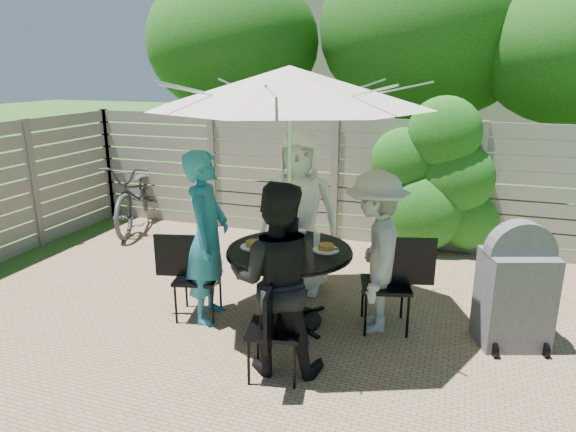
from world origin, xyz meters
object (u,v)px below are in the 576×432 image
(chair_front, at_px, (275,348))
(plate_back, at_px, (294,235))
(glass_front, at_px, (297,252))
(glass_back, at_px, (283,234))
(person_left, at_px, (207,238))
(person_front, at_px, (277,279))
(patio_table, at_px, (289,272))
(chair_right, at_px, (386,302))
(chair_left, at_px, (197,293))
(plate_front, at_px, (285,260))
(coffee_cup, at_px, (302,236))
(person_right, at_px, (375,253))
(chair_back, at_px, (300,264))
(plate_left, at_px, (253,245))
(syrup_jug, at_px, (284,239))
(glass_right, at_px, (317,240))
(bbq_grill, at_px, (515,290))
(glass_left, at_px, (262,245))
(umbrella, at_px, (290,87))
(bicycle, at_px, (138,194))
(person_back, at_px, (299,213))
(plate_right, at_px, (326,248))

(chair_front, xyz_separation_m, plate_back, (-0.26, 1.30, 0.56))
(glass_front, bearing_deg, glass_back, 123.53)
(person_left, bearing_deg, person_front, -135.00)
(patio_table, relative_size, chair_right, 1.50)
(chair_left, distance_m, plate_front, 1.17)
(person_left, distance_m, coffee_cup, 0.96)
(chair_left, bearing_deg, person_left, -1.94)
(person_front, height_order, plate_back, person_front)
(chair_right, bearing_deg, person_right, -2.83)
(chair_back, distance_m, person_left, 1.41)
(person_right, relative_size, plate_left, 6.19)
(chair_right, relative_size, glass_back, 6.89)
(person_front, relative_size, syrup_jug, 10.41)
(glass_right, bearing_deg, bbq_grill, 3.40)
(person_right, relative_size, coffee_cup, 13.41)
(coffee_cup, bearing_deg, chair_back, 109.19)
(glass_left, relative_size, glass_right, 1.00)
(umbrella, relative_size, glass_front, 22.05)
(chair_back, relative_size, syrup_jug, 5.49)
(bicycle, bearing_deg, person_right, -45.28)
(glass_left, bearing_deg, bbq_grill, 10.21)
(syrup_jug, bearing_deg, glass_back, 113.62)
(chair_right, xyz_separation_m, plate_back, (-1.02, 0.16, 0.54))
(patio_table, bearing_deg, chair_right, 11.58)
(glass_front, bearing_deg, chair_left, 177.92)
(person_right, xyz_separation_m, glass_back, (-0.97, 0.07, 0.07))
(plate_back, bearing_deg, person_right, -11.92)
(umbrella, relative_size, person_right, 1.92)
(person_front, xyz_separation_m, plate_left, (-0.52, 0.74, -0.00))
(person_back, height_order, plate_left, person_back)
(umbrella, xyz_separation_m, syrup_jug, (-0.07, 0.04, -1.47))
(person_back, distance_m, coffee_cup, 0.62)
(plate_front, height_order, syrup_jug, syrup_jug)
(person_left, xyz_separation_m, glass_back, (0.66, 0.40, -0.01))
(person_front, distance_m, glass_back, 1.10)
(umbrella, bearing_deg, chair_right, 11.58)
(chair_back, height_order, glass_left, glass_left)
(glass_left, distance_m, bbq_grill, 2.39)
(glass_left, bearing_deg, bicycle, 141.78)
(chair_right, relative_size, bicycle, 0.46)
(glass_left, height_order, glass_front, same)
(plate_front, xyz_separation_m, plate_right, (0.28, 0.42, 0.00))
(person_back, height_order, coffee_cup, person_back)
(person_left, bearing_deg, chair_front, -139.31)
(plate_front, relative_size, plate_right, 1.00)
(chair_back, bearing_deg, person_front, -1.01)
(person_back, relative_size, glass_front, 13.32)
(glass_right, bearing_deg, patio_table, -146.47)
(chair_front, height_order, glass_front, glass_front)
(chair_back, relative_size, chair_left, 0.97)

